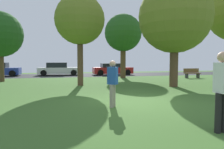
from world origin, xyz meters
TOP-DOWN VIEW (x-y plane):
  - ground_plane at (0.00, 0.00)m, footprint 44.00×44.00m
  - road_strip at (0.00, 16.00)m, footprint 44.00×6.40m
  - oak_tree_left at (-7.41, 9.95)m, footprint 3.49×3.49m
  - oak_tree_right at (2.84, 11.17)m, footprint 3.49×3.49m
  - maple_tree_far at (-1.62, 5.93)m, footprint 3.20×3.20m
  - birch_tree_lone at (3.98, 3.98)m, footprint 4.44×4.44m
  - person_catcher at (-1.09, -0.71)m, footprint 0.39×0.37m
  - person_bystander at (0.64, -3.73)m, footprint 0.30×0.33m
  - frisbee_disc at (1.51, -2.78)m, footprint 0.38×0.38m
  - parked_car_white at (-3.19, 16.33)m, footprint 4.53×2.08m
  - parked_car_red at (2.88, 15.70)m, footprint 4.52×2.00m
  - park_bench at (9.07, 9.40)m, footprint 1.60×0.45m
  - street_lamp_post at (3.10, 12.20)m, footprint 0.14×0.14m

SIDE VIEW (x-z plane):
  - ground_plane at x=0.00m, z-range 0.00..0.00m
  - road_strip at x=0.00m, z-range 0.00..0.01m
  - park_bench at x=9.07m, z-range 0.01..0.91m
  - parked_car_red at x=2.88m, z-range -0.04..1.28m
  - parked_car_white at x=-3.19m, z-range -0.06..1.36m
  - person_catcher at x=-1.09m, z-range 0.08..1.68m
  - person_bystander at x=0.64m, z-range 0.11..1.90m
  - frisbee_disc at x=1.51m, z-range 1.09..1.18m
  - street_lamp_post at x=3.10m, z-range 0.00..4.50m
  - oak_tree_left at x=-7.41m, z-range 0.92..6.31m
  - oak_tree_right at x=2.84m, z-range 1.20..7.20m
  - maple_tree_far at x=-1.62m, z-range 1.29..7.14m
  - birch_tree_lone at x=3.98m, z-range 1.02..7.53m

